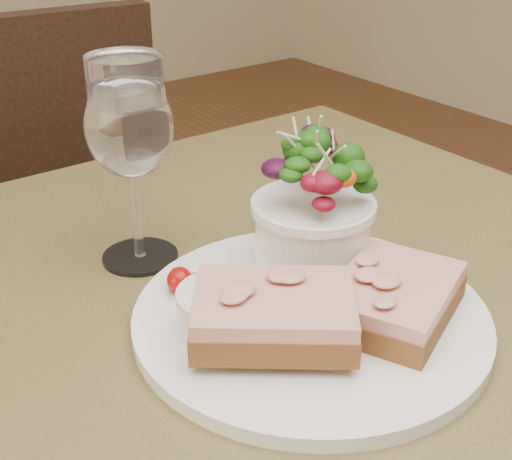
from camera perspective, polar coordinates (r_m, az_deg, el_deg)
cafe_table at (r=0.65m, az=1.68°, el=-14.28°), size 0.80×0.80×0.75m
chair_far at (r=1.41m, az=-17.89°, el=-7.90°), size 0.45×0.45×0.90m
dinner_plate at (r=0.57m, az=4.40°, el=-6.99°), size 0.28×0.28×0.01m
sandwich_front at (r=0.56m, az=10.96°, el=-5.37°), size 0.14×0.12×0.03m
sandwich_back at (r=0.52m, az=1.47°, el=-6.70°), size 0.15×0.14×0.03m
ramekin at (r=0.53m, az=-2.57°, el=-6.42°), size 0.07×0.07×0.04m
salad_bowl at (r=0.61m, az=4.63°, el=2.20°), size 0.10×0.10×0.13m
garnish at (r=0.60m, az=-5.61°, el=-3.76°), size 0.05×0.04×0.02m
wine_glass at (r=0.62m, az=-10.07°, el=7.69°), size 0.08×0.08×0.18m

